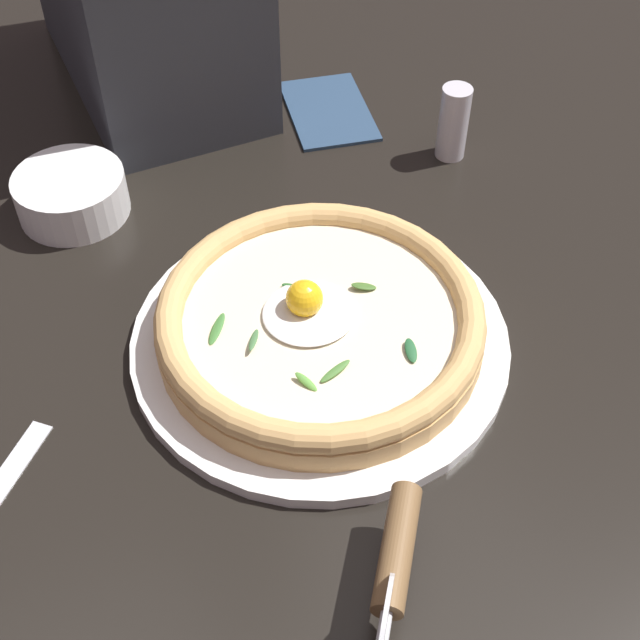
# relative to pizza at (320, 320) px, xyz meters

# --- Properties ---
(ground_plane) EXTENTS (2.40, 2.40, 0.03)m
(ground_plane) POSITION_rel_pizza_xyz_m (-0.05, 0.03, -0.05)
(ground_plane) COLOR black
(ground_plane) RESTS_ON ground
(pizza_plate) EXTENTS (0.33, 0.33, 0.01)m
(pizza_plate) POSITION_rel_pizza_xyz_m (-0.00, 0.00, -0.03)
(pizza_plate) COLOR white
(pizza_plate) RESTS_ON ground
(pizza) EXTENTS (0.28, 0.28, 0.06)m
(pizza) POSITION_rel_pizza_xyz_m (0.00, 0.00, 0.00)
(pizza) COLOR tan
(pizza) RESTS_ON pizza_plate
(side_bowl) EXTENTS (0.11, 0.11, 0.04)m
(side_bowl) POSITION_rel_pizza_xyz_m (0.14, -0.27, -0.01)
(side_bowl) COLOR white
(side_bowl) RESTS_ON ground
(pizza_cutter) EXTENTS (0.10, 0.13, 0.09)m
(pizza_cutter) POSITION_rel_pizza_xyz_m (0.06, 0.24, 0.01)
(pizza_cutter) COLOR silver
(pizza_cutter) RESTS_ON ground
(folded_napkin) EXTENTS (0.12, 0.16, 0.01)m
(folded_napkin) POSITION_rel_pizza_xyz_m (-0.17, -0.32, -0.03)
(folded_napkin) COLOR navy
(folded_napkin) RESTS_ON ground
(pepper_shaker) EXTENTS (0.03, 0.03, 0.08)m
(pepper_shaker) POSITION_rel_pizza_xyz_m (-0.25, -0.19, 0.01)
(pepper_shaker) COLOR silver
(pepper_shaker) RESTS_ON ground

